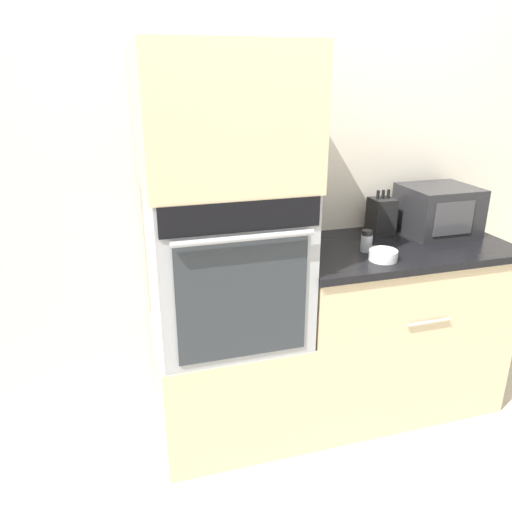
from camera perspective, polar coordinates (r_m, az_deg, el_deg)
ground_plane at (r=2.55m, az=6.57°, el=-21.42°), size 12.00×12.00×0.00m
wall_back at (r=2.53m, az=2.13°, el=10.21°), size 8.00×0.05×2.50m
oven_cabinet_base at (r=2.52m, az=-3.21°, el=-13.96°), size 0.68×0.60×0.55m
wall_oven at (r=2.23m, az=-3.51°, el=-0.66°), size 0.65×0.64×0.70m
oven_cabinet_upper at (r=2.09m, az=-3.91°, el=15.64°), size 0.68×0.60×0.56m
counter_unit at (r=2.73m, az=14.98°, el=-7.53°), size 1.09×0.63×0.90m
microwave at (r=2.77m, az=20.04°, el=4.96°), size 0.35×0.32×0.25m
knife_block at (r=2.69m, az=14.12°, el=4.50°), size 0.12×0.12×0.23m
bowl at (r=2.31m, az=14.33°, el=0.10°), size 0.13×0.13×0.05m
condiment_jar_near at (r=2.33m, az=6.04°, el=1.01°), size 0.05×0.05×0.07m
condiment_jar_mid at (r=2.40m, az=12.52°, el=1.68°), size 0.05×0.05×0.10m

